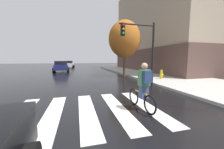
% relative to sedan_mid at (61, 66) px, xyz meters
% --- Properties ---
extents(ground_plane, '(120.00, 120.00, 0.00)m').
position_rel_sedan_mid_xyz_m(ground_plane, '(1.97, -15.98, -0.81)').
color(ground_plane, black).
extents(crosswalk_stripes, '(5.03, 3.88, 0.01)m').
position_rel_sedan_mid_xyz_m(crosswalk_stripes, '(2.55, -15.98, -0.80)').
color(crosswalk_stripes, silver).
rests_on(crosswalk_stripes, ground).
extents(sedan_mid, '(2.44, 4.68, 1.57)m').
position_rel_sedan_mid_xyz_m(sedan_mid, '(0.00, 0.00, 0.00)').
color(sedan_mid, navy).
rests_on(sedan_mid, ground).
extents(sedan_far, '(2.27, 4.46, 1.51)m').
position_rel_sedan_mid_xyz_m(sedan_far, '(0.59, 9.32, -0.03)').
color(sedan_far, silver).
rests_on(sedan_far, ground).
extents(cyclist, '(0.38, 1.71, 1.69)m').
position_rel_sedan_mid_xyz_m(cyclist, '(4.48, -16.43, 0.03)').
color(cyclist, black).
rests_on(cyclist, ground).
extents(traffic_light_near, '(2.47, 0.28, 4.20)m').
position_rel_sedan_mid_xyz_m(traffic_light_near, '(6.40, -12.58, 2.05)').
color(traffic_light_near, black).
rests_on(traffic_light_near, ground).
extents(fire_hydrant, '(0.33, 0.22, 0.78)m').
position_rel_sedan_mid_xyz_m(fire_hydrant, '(9.19, -10.85, -0.28)').
color(fire_hydrant, gold).
rests_on(fire_hydrant, sidewalk).
extents(street_tree_near, '(3.20, 3.20, 5.69)m').
position_rel_sedan_mid_xyz_m(street_tree_near, '(6.97, -7.75, 3.03)').
color(street_tree_near, '#4C3823').
rests_on(street_tree_near, ground).
extents(corner_building, '(15.37, 19.48, 13.96)m').
position_rel_sedan_mid_xyz_m(corner_building, '(18.77, -1.88, 6.12)').
color(corner_building, brown).
rests_on(corner_building, ground).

